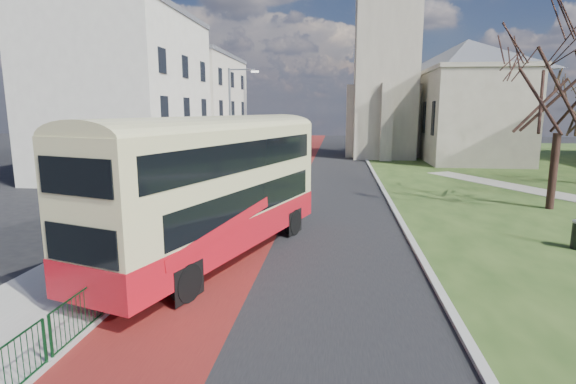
# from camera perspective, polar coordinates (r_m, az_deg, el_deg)

# --- Properties ---
(ground) EXTENTS (160.00, 160.00, 0.00)m
(ground) POSITION_cam_1_polar(r_m,az_deg,el_deg) (14.54, -6.26, -11.16)
(ground) COLOR black
(ground) RESTS_ON ground
(road_carriageway) EXTENTS (9.00, 120.00, 0.01)m
(road_carriageway) POSITION_cam_1_polar(r_m,az_deg,el_deg) (33.65, 3.63, 1.32)
(road_carriageway) COLOR black
(road_carriageway) RESTS_ON ground
(bus_lane) EXTENTS (3.40, 120.00, 0.01)m
(bus_lane) POSITION_cam_1_polar(r_m,az_deg,el_deg) (33.87, -0.93, 1.40)
(bus_lane) COLOR #591414
(bus_lane) RESTS_ON ground
(pavement_west) EXTENTS (4.00, 120.00, 0.12)m
(pavement_west) POSITION_cam_1_polar(r_m,az_deg,el_deg) (34.55, -7.20, 1.59)
(pavement_west) COLOR gray
(pavement_west) RESTS_ON ground
(kerb_west) EXTENTS (0.25, 120.00, 0.13)m
(kerb_west) POSITION_cam_1_polar(r_m,az_deg,el_deg) (34.14, -3.93, 1.55)
(kerb_west) COLOR #999993
(kerb_west) RESTS_ON ground
(kerb_east) EXTENTS (0.25, 80.00, 0.13)m
(kerb_east) POSITION_cam_1_polar(r_m,az_deg,el_deg) (35.71, 11.18, 1.77)
(kerb_east) COLOR #999993
(kerb_east) RESTS_ON ground
(pedestrian_railing) EXTENTS (0.07, 24.00, 1.12)m
(pedestrian_railing) POSITION_cam_1_polar(r_m,az_deg,el_deg) (18.81, -12.47, -4.54)
(pedestrian_railing) COLOR #0D3A1A
(pedestrian_railing) RESTS_ON ground
(gothic_church) EXTENTS (16.38, 18.00, 40.00)m
(gothic_church) POSITION_cam_1_polar(r_m,az_deg,el_deg) (52.64, 17.61, 18.52)
(gothic_church) COLOR gray
(gothic_church) RESTS_ON ground
(street_block_near) EXTENTS (10.30, 14.30, 13.00)m
(street_block_near) POSITION_cam_1_polar(r_m,az_deg,el_deg) (39.10, -19.93, 11.57)
(street_block_near) COLOR beige
(street_block_near) RESTS_ON ground
(street_block_far) EXTENTS (10.30, 16.30, 11.50)m
(street_block_far) POSITION_cam_1_polar(r_m,az_deg,el_deg) (53.94, -12.31, 10.68)
(street_block_far) COLOR beige
(street_block_far) RESTS_ON ground
(streetlamp) EXTENTS (2.13, 0.18, 8.00)m
(streetlamp) POSITION_cam_1_polar(r_m,az_deg,el_deg) (32.05, -7.08, 9.05)
(streetlamp) COLOR gray
(streetlamp) RESTS_ON pavement_west
(bus) EXTENTS (6.17, 11.99, 4.90)m
(bus) POSITION_cam_1_polar(r_m,az_deg,el_deg) (16.06, -9.13, 1.20)
(bus) COLOR #AF101B
(bus) RESTS_ON ground
(winter_tree_near) EXTENTS (9.21, 9.21, 10.49)m
(winter_tree_near) POSITION_cam_1_polar(r_m,az_deg,el_deg) (27.71, 31.66, 13.02)
(winter_tree_near) COLOR black
(winter_tree_near) RESTS_ON grass_green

